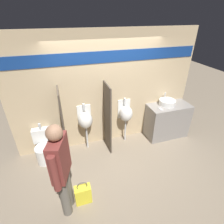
# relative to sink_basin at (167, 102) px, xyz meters

# --- Properties ---
(ground_plane) EXTENTS (16.00, 16.00, 0.00)m
(ground_plane) POSITION_rel_sink_basin_xyz_m (-1.52, -0.35, -0.98)
(ground_plane) COLOR gray
(display_wall) EXTENTS (4.31, 0.07, 2.70)m
(display_wall) POSITION_rel_sink_basin_xyz_m (-1.52, 0.25, 0.39)
(display_wall) COLOR tan
(display_wall) RESTS_ON ground_plane
(sink_counter) EXTENTS (1.08, 0.55, 0.91)m
(sink_counter) POSITION_rel_sink_basin_xyz_m (0.05, -0.06, -0.52)
(sink_counter) COLOR gray
(sink_counter) RESTS_ON ground_plane
(sink_basin) EXTENTS (0.41, 0.41, 0.27)m
(sink_basin) POSITION_rel_sink_basin_xyz_m (0.00, 0.00, 0.00)
(sink_basin) COLOR white
(sink_basin) RESTS_ON sink_counter
(cell_phone) EXTENTS (0.07, 0.14, 0.01)m
(cell_phone) POSITION_rel_sink_basin_xyz_m (-0.27, -0.16, -0.06)
(cell_phone) COLOR #B7B7BC
(cell_phone) RESTS_ON sink_counter
(divider_near_counter) EXTENTS (0.03, 0.55, 1.65)m
(divider_near_counter) POSITION_rel_sink_basin_xyz_m (-2.58, -0.06, -0.15)
(divider_near_counter) COLOR #4C4238
(divider_near_counter) RESTS_ON ground_plane
(divider_mid) EXTENTS (0.03, 0.55, 1.65)m
(divider_mid) POSITION_rel_sink_basin_xyz_m (-1.58, -0.06, -0.15)
(divider_mid) COLOR #4C4238
(divider_mid) RESTS_ON ground_plane
(urinal_near_counter) EXTENTS (0.33, 0.32, 1.17)m
(urinal_near_counter) POSITION_rel_sink_basin_xyz_m (-2.08, 0.07, -0.18)
(urinal_near_counter) COLOR silver
(urinal_near_counter) RESTS_ON ground_plane
(urinal_far) EXTENTS (0.33, 0.32, 1.17)m
(urinal_far) POSITION_rel_sink_basin_xyz_m (-1.09, 0.07, -0.18)
(urinal_far) COLOR silver
(urinal_far) RESTS_ON ground_plane
(toilet) EXTENTS (0.40, 0.53, 0.87)m
(toilet) POSITION_rel_sink_basin_xyz_m (-3.08, -0.06, -0.66)
(toilet) COLOR white
(toilet) RESTS_ON ground_plane
(person_in_vest) EXTENTS (0.31, 0.58, 1.71)m
(person_in_vest) POSITION_rel_sink_basin_xyz_m (-2.67, -1.40, -0.03)
(person_in_vest) COLOR #666056
(person_in_vest) RESTS_ON ground_plane
(shopping_bag) EXTENTS (0.28, 0.15, 0.49)m
(shopping_bag) POSITION_rel_sink_basin_xyz_m (-2.41, -1.36, -0.79)
(shopping_bag) COLOR yellow
(shopping_bag) RESTS_ON ground_plane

